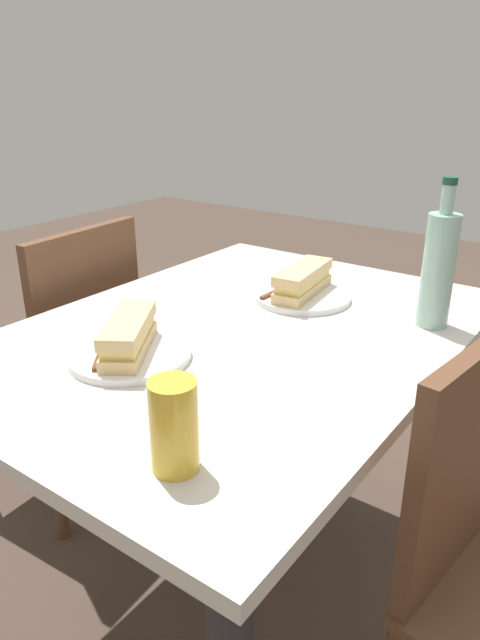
% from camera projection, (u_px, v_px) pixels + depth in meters
% --- Properties ---
extents(ground_plane, '(8.00, 8.00, 0.00)m').
position_uv_depth(ground_plane, '(240.00, 581.00, 1.54)').
color(ground_plane, '#47382D').
extents(dining_table, '(1.17, 0.85, 0.73)m').
position_uv_depth(dining_table, '(240.00, 372.00, 1.30)').
color(dining_table, beige).
rests_on(dining_table, ground).
extents(chair_far, '(0.43, 0.43, 0.87)m').
position_uv_depth(chair_far, '(69.00, 350.00, 1.69)').
color(chair_far, brown).
rests_on(chair_far, ground).
extents(plate_near, '(0.24, 0.24, 0.01)m').
position_uv_depth(plate_near, '(130.00, 355.00, 1.12)').
color(plate_near, white).
rests_on(plate_near, dining_table).
extents(baguette_sandwich_near, '(0.21, 0.17, 0.07)m').
position_uv_depth(baguette_sandwich_near, '(128.00, 335.00, 1.11)').
color(baguette_sandwich_near, '#DBB77A').
rests_on(baguette_sandwich_near, plate_near).
extents(knife_near, '(0.15, 0.12, 0.01)m').
position_uv_depth(knife_near, '(101.00, 352.00, 1.11)').
color(knife_near, silver).
rests_on(knife_near, plate_near).
extents(plate_far, '(0.24, 0.24, 0.01)m').
position_uv_depth(plate_far, '(302.00, 296.00, 1.43)').
color(plate_far, white).
rests_on(plate_far, dining_table).
extents(baguette_sandwich_far, '(0.22, 0.10, 0.07)m').
position_uv_depth(baguette_sandwich_far, '(303.00, 280.00, 1.42)').
color(baguette_sandwich_far, '#DBB77A').
rests_on(baguette_sandwich_far, plate_far).
extents(knife_far, '(0.18, 0.02, 0.01)m').
position_uv_depth(knife_far, '(280.00, 290.00, 1.44)').
color(knife_far, silver).
rests_on(knife_far, plate_far).
extents(water_bottle, '(0.07, 0.07, 0.32)m').
position_uv_depth(water_bottle, '(438.00, 268.00, 1.23)').
color(water_bottle, '#99C6B7').
rests_on(water_bottle, dining_table).
extents(beer_glass, '(0.07, 0.07, 0.13)m').
position_uv_depth(beer_glass, '(174.00, 426.00, 0.78)').
color(beer_glass, gold).
rests_on(beer_glass, dining_table).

